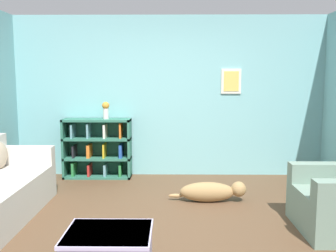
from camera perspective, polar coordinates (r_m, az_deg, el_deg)
The scene contains 5 objects.
ground_plane at distance 4.22m, azimuth -0.06°, elevation -15.02°, with size 14.00×14.00×0.00m, color brown.
wall_back at distance 6.16m, azimuth 0.22°, elevation 4.52°, with size 5.60×0.13×2.60m.
bookshelf at distance 6.16m, azimuth -10.66°, elevation -3.41°, with size 1.08×0.33×0.95m.
dog at distance 4.97m, azimuth 6.67°, elevation -9.89°, with size 1.01×0.23×0.27m.
vase at distance 6.03m, azimuth -9.47°, elevation 2.53°, with size 0.11×0.11×0.27m.
Camera 1 is at (0.05, -3.90, 1.61)m, focal length 40.00 mm.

